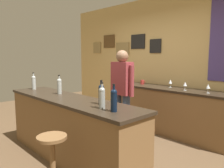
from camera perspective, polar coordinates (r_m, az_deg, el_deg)
ground_plane at (r=3.76m, az=-5.50°, el=-16.67°), size 10.00×10.00×0.00m
back_wall at (r=4.93m, az=13.46°, el=5.86°), size 6.00×0.09×2.80m
bar_counter at (r=3.38m, az=-11.05°, el=-11.19°), size 2.68×0.60×0.92m
side_counter at (r=4.54m, az=14.45°, el=-6.61°), size 2.54×0.56×0.90m
bartender at (r=3.83m, az=2.59°, el=-1.54°), size 0.52×0.21×1.62m
bar_stool at (r=2.58m, az=-15.08°, el=-17.37°), size 0.32×0.32×0.68m
wine_bottle_a at (r=4.23m, az=-19.53°, el=0.52°), size 0.07×0.07×0.31m
wine_bottle_b at (r=3.60m, az=-13.42°, el=-0.39°), size 0.07×0.07×0.31m
wine_bottle_c at (r=2.77m, az=-2.77°, el=-2.47°), size 0.07×0.07×0.31m
wine_bottle_d at (r=2.54m, az=-2.59°, el=-3.35°), size 0.07×0.07×0.31m
wine_bottle_e at (r=2.40m, az=0.48°, el=-3.98°), size 0.07×0.07×0.31m
wine_glass_a at (r=5.08m, az=3.33°, el=1.47°), size 0.07×0.07×0.16m
wine_glass_b at (r=4.52m, az=14.81°, el=0.52°), size 0.07×0.07×0.16m
wine_glass_c at (r=4.22m, az=18.30°, el=-0.08°), size 0.07×0.07×0.16m
wine_glass_d at (r=4.04m, az=23.52°, el=-0.64°), size 0.07×0.07×0.16m
coffee_mug at (r=4.91m, az=7.83°, el=0.49°), size 0.12×0.08×0.09m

